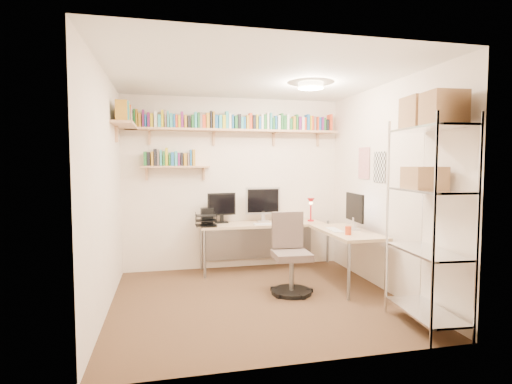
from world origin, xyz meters
TOP-DOWN VIEW (x-y plane):
  - ground at (0.00, 0.00)m, footprint 3.20×3.20m
  - room_shell at (0.00, 0.00)m, footprint 3.24×3.04m
  - wall_shelves at (-0.41, 1.30)m, footprint 3.12×1.09m
  - corner_desk at (0.48, 0.98)m, footprint 2.13×1.79m
  - office_chair at (0.45, 0.17)m, footprint 0.50×0.51m
  - wire_rack at (1.38, -1.08)m, footprint 0.49×0.88m

SIDE VIEW (x-z plane):
  - ground at x=0.00m, z-range 0.00..0.00m
  - office_chair at x=0.45m, z-range -0.08..0.88m
  - corner_desk at x=0.48m, z-range 0.08..1.28m
  - room_shell at x=0.00m, z-range 0.29..2.81m
  - wire_rack at x=1.38m, z-range 0.50..2.68m
  - wall_shelves at x=-0.41m, z-range 1.63..2.43m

